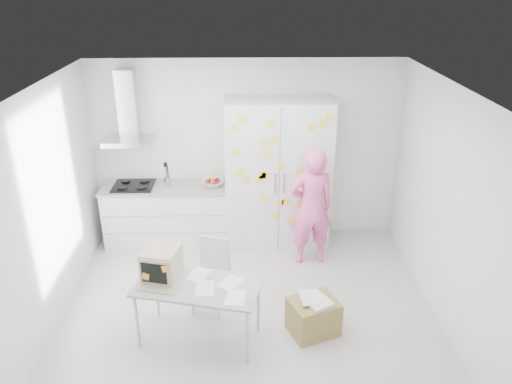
{
  "coord_description": "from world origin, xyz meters",
  "views": [
    {
      "loc": [
        -0.02,
        -5.01,
        3.81
      ],
      "look_at": [
        0.11,
        0.71,
        1.25
      ],
      "focal_mm": 35.0,
      "sensor_mm": 36.0,
      "label": 1
    }
  ],
  "objects_px": {
    "chair": "(212,270)",
    "cardboard_box": "(313,316)",
    "person": "(311,207)",
    "desk": "(174,273)"
  },
  "relations": [
    {
      "from": "cardboard_box",
      "to": "desk",
      "type": "bearing_deg",
      "value": 179.5
    },
    {
      "from": "desk",
      "to": "cardboard_box",
      "type": "height_order",
      "value": "desk"
    },
    {
      "from": "person",
      "to": "chair",
      "type": "bearing_deg",
      "value": 29.73
    },
    {
      "from": "person",
      "to": "chair",
      "type": "xyz_separation_m",
      "value": [
        -1.31,
        -1.01,
        -0.33
      ]
    },
    {
      "from": "chair",
      "to": "cardboard_box",
      "type": "bearing_deg",
      "value": -5.71
    },
    {
      "from": "chair",
      "to": "cardboard_box",
      "type": "relative_size",
      "value": 1.41
    },
    {
      "from": "person",
      "to": "cardboard_box",
      "type": "height_order",
      "value": "person"
    },
    {
      "from": "person",
      "to": "cardboard_box",
      "type": "distance_m",
      "value": 1.67
    },
    {
      "from": "chair",
      "to": "person",
      "type": "bearing_deg",
      "value": 56.2
    },
    {
      "from": "desk",
      "to": "chair",
      "type": "relative_size",
      "value": 1.61
    }
  ]
}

